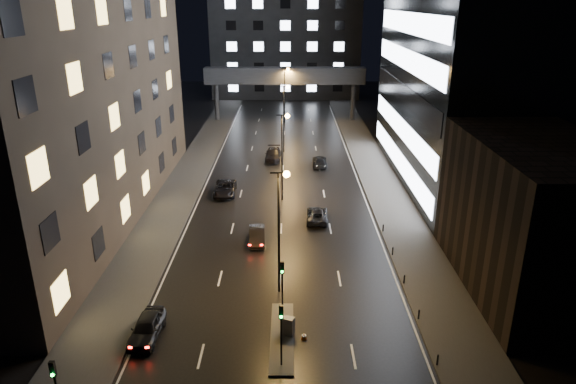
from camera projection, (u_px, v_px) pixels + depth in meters
name	position (u px, v px, depth m)	size (l,w,h in m)	color
ground	(283.00, 168.00, 71.02)	(160.00, 160.00, 0.00)	black
sidewalk_left	(186.00, 179.00, 66.33)	(5.00, 110.00, 0.15)	#383533
sidewalk_right	(379.00, 179.00, 66.30)	(5.00, 110.00, 0.15)	#383533
building_left	(46.00, 21.00, 49.03)	(15.00, 48.00, 40.00)	#2D2319
building_right_low	(536.00, 218.00, 39.87)	(10.00, 18.00, 12.00)	black
building_far	(286.00, 42.00, 120.89)	(34.00, 14.00, 25.00)	#333335
skybridge	(285.00, 76.00, 96.15)	(30.00, 3.00, 10.00)	#333335
median_island	(282.00, 337.00, 35.43)	(1.60, 8.00, 0.15)	#383533
traffic_signal_near	(282.00, 280.00, 36.70)	(0.28, 0.34, 4.40)	black
traffic_signal_far	(281.00, 326.00, 31.55)	(0.28, 0.34, 4.40)	black
bollard_row	(411.00, 297.00, 39.50)	(0.12, 25.12, 0.90)	black
streetlight_near	(281.00, 217.00, 38.78)	(1.45, 0.50, 10.15)	black
streetlight_mid_a	(283.00, 146.00, 57.50)	(1.45, 0.50, 10.15)	black
streetlight_mid_b	(285.00, 110.00, 76.21)	(1.45, 0.50, 10.15)	black
streetlight_far	(286.00, 88.00, 94.93)	(1.45, 0.50, 10.15)	black
car_away_a	(147.00, 327.00, 35.25)	(1.82, 4.53, 1.54)	black
car_away_b	(257.00, 235.00, 49.16)	(1.48, 4.23, 1.39)	black
car_away_c	(225.00, 188.00, 61.20)	(2.50, 5.42, 1.51)	black
car_away_d	(273.00, 154.00, 74.53)	(2.19, 5.38, 1.56)	black
car_toward_a	(317.00, 215.00, 53.96)	(2.16, 4.67, 1.30)	black
car_toward_b	(320.00, 161.00, 71.75)	(1.95, 4.80, 1.39)	black
utility_cabinet	(288.00, 326.00, 35.34)	(0.87, 0.53, 1.33)	#515154
cone_a	(304.00, 336.00, 35.21)	(0.40, 0.40, 0.46)	orange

